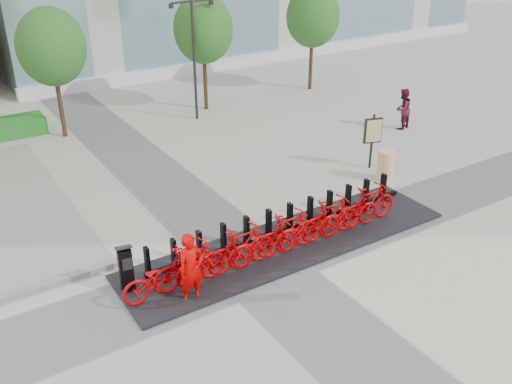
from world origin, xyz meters
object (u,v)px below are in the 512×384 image
bike_0 (162,277)px  map_sign (373,133)px  kiosk (126,268)px  worker_red (191,269)px  pedestrian (402,109)px  construction_barrel (385,165)px

bike_0 → map_sign: 9.87m
kiosk → worker_red: 1.65m
map_sign → kiosk: bearing=-148.9°
pedestrian → kiosk: bearing=4.7°
bike_0 → map_sign: bearing=-72.1°
bike_0 → map_sign: (9.37, 3.03, 0.71)m
kiosk → pedestrian: size_ratio=0.73×
worker_red → pedestrian: 13.94m
construction_barrel → bike_0: bearing=-167.6°
kiosk → worker_red: (1.17, -1.14, 0.21)m
pedestrian → construction_barrel: pedestrian is taller
worker_red → construction_barrel: bearing=11.7°
bike_0 → construction_barrel: bearing=-77.6°
construction_barrel → map_sign: 1.32m
kiosk → pedestrian: pedestrian is taller
pedestrian → bike_0: bearing=8.2°
construction_barrel → map_sign: size_ratio=0.54×
pedestrian → construction_barrel: (-4.17, -3.33, -0.32)m
bike_0 → worker_red: size_ratio=1.13×
worker_red → map_sign: map_sign is taller
kiosk → map_sign: map_sign is taller
kiosk → map_sign: bearing=22.8°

